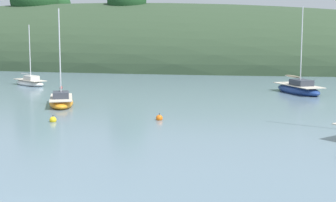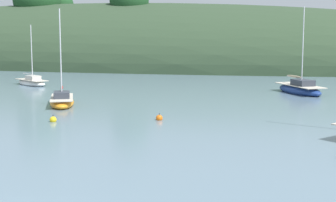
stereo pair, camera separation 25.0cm
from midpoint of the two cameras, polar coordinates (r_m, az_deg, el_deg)
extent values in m
ellipsoid|color=#2D422B|center=(89.06, -7.57, 4.05)|extent=(150.00, 36.00, 20.21)
ellipsoid|color=#1E4723|center=(82.80, -4.62, 10.90)|extent=(6.17, 5.61, 5.61)
ellipsoid|color=#1E4723|center=(93.66, -12.22, 10.21)|extent=(5.19, 4.72, 4.72)
ellipsoid|color=#1E4723|center=(91.22, -14.51, 10.69)|extent=(8.08, 7.35, 7.35)
ellipsoid|color=navy|center=(49.00, 13.90, 1.16)|extent=(5.16, 6.50, 1.01)
cube|color=beige|center=(48.95, 13.92, 1.69)|extent=(4.74, 5.98, 0.06)
cube|color=#333842|center=(48.49, 14.24, 1.96)|extent=(2.25, 2.45, 0.55)
cylinder|color=silver|center=(48.44, 14.25, 5.80)|extent=(0.09, 0.09, 7.05)
cylinder|color=silver|center=(49.74, 13.35, 2.59)|extent=(1.46, 2.29, 0.07)
ellipsoid|color=tan|center=(49.74, 13.35, 2.64)|extent=(1.51, 2.27, 0.20)
ellipsoid|color=white|center=(56.23, -15.00, 1.89)|extent=(4.91, 3.89, 0.76)
cube|color=beige|center=(56.19, -15.01, 2.24)|extent=(4.52, 3.58, 0.06)
cube|color=beige|center=(55.84, -14.83, 2.45)|extent=(1.85, 1.70, 0.47)
cylinder|color=silver|center=(55.79, -15.00, 5.13)|extent=(0.09, 0.09, 5.69)
cylinder|color=silver|center=(56.81, -15.41, 2.88)|extent=(1.74, 1.12, 0.07)
ellipsoid|color=orange|center=(40.66, -11.77, -0.16)|extent=(3.88, 5.54, 0.84)
cube|color=beige|center=(40.61, -11.78, 0.37)|extent=(3.57, 5.09, 0.06)
cube|color=#333842|center=(40.16, -11.80, 0.64)|extent=(1.78, 2.02, 0.50)
cylinder|color=silver|center=(40.06, -11.92, 5.07)|extent=(0.09, 0.09, 6.70)
cylinder|color=silver|center=(41.38, -11.79, 1.36)|extent=(1.01, 2.03, 0.07)
ellipsoid|color=maroon|center=(41.37, -11.79, 1.43)|extent=(1.09, 2.01, 0.20)
sphere|color=orange|center=(33.45, -1.18, -1.89)|extent=(0.44, 0.44, 0.44)
cylinder|color=black|center=(33.41, -1.18, -1.44)|extent=(0.04, 0.04, 0.10)
sphere|color=yellow|center=(33.60, -12.67, -2.04)|extent=(0.44, 0.44, 0.44)
cylinder|color=black|center=(33.56, -12.68, -1.59)|extent=(0.04, 0.04, 0.10)
camera|label=1|loc=(0.12, -90.21, -0.03)|focal=55.73mm
camera|label=2|loc=(0.12, 89.79, 0.03)|focal=55.73mm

